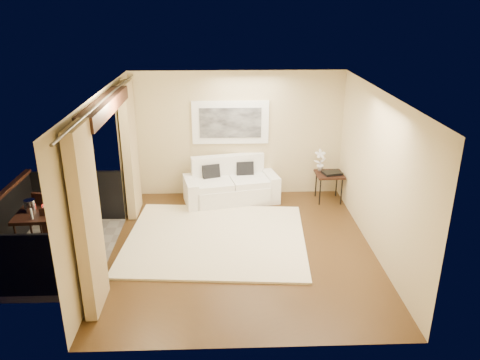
{
  "coord_description": "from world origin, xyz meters",
  "views": [
    {
      "loc": [
        -0.3,
        -7.17,
        4.07
      ],
      "look_at": [
        -0.02,
        0.58,
        1.05
      ],
      "focal_mm": 35.0,
      "sensor_mm": 36.0,
      "label": 1
    }
  ],
  "objects_px": {
    "balcony_chair_near": "(55,232)",
    "ice_bucket": "(30,206)",
    "sofa": "(230,186)",
    "side_table": "(329,176)",
    "orchid": "(320,160)",
    "balcony_chair_far": "(50,214)",
    "bistro_table": "(38,217)"
  },
  "relations": [
    {
      "from": "side_table",
      "to": "sofa",
      "type": "bearing_deg",
      "value": 177.58
    },
    {
      "from": "ice_bucket",
      "to": "side_table",
      "type": "bearing_deg",
      "value": 21.25
    },
    {
      "from": "sofa",
      "to": "side_table",
      "type": "xyz_separation_m",
      "value": [
        2.09,
        -0.09,
        0.23
      ]
    },
    {
      "from": "sofa",
      "to": "balcony_chair_near",
      "type": "xyz_separation_m",
      "value": [
        -2.88,
        -2.42,
        0.22
      ]
    },
    {
      "from": "balcony_chair_far",
      "to": "balcony_chair_near",
      "type": "height_order",
      "value": "balcony_chair_far"
    },
    {
      "from": "side_table",
      "to": "orchid",
      "type": "xyz_separation_m",
      "value": [
        -0.18,
        0.17,
        0.29
      ]
    },
    {
      "from": "side_table",
      "to": "balcony_chair_far",
      "type": "height_order",
      "value": "balcony_chair_far"
    },
    {
      "from": "bistro_table",
      "to": "balcony_chair_near",
      "type": "xyz_separation_m",
      "value": [
        0.3,
        -0.16,
        -0.19
      ]
    },
    {
      "from": "orchid",
      "to": "balcony_chair_near",
      "type": "relative_size",
      "value": 0.5
    },
    {
      "from": "orchid",
      "to": "side_table",
      "type": "bearing_deg",
      "value": -43.98
    },
    {
      "from": "sofa",
      "to": "ice_bucket",
      "type": "bearing_deg",
      "value": -158.49
    },
    {
      "from": "ice_bucket",
      "to": "bistro_table",
      "type": "bearing_deg",
      "value": -28.86
    },
    {
      "from": "balcony_chair_far",
      "to": "ice_bucket",
      "type": "xyz_separation_m",
      "value": [
        -0.16,
        -0.34,
        0.33
      ]
    },
    {
      "from": "bistro_table",
      "to": "balcony_chair_near",
      "type": "height_order",
      "value": "balcony_chair_near"
    },
    {
      "from": "bistro_table",
      "to": "balcony_chair_near",
      "type": "bearing_deg",
      "value": -28.17
    },
    {
      "from": "sofa",
      "to": "orchid",
      "type": "distance_m",
      "value": 1.99
    },
    {
      "from": "orchid",
      "to": "balcony_chair_far",
      "type": "bearing_deg",
      "value": -159.12
    },
    {
      "from": "side_table",
      "to": "balcony_chair_far",
      "type": "bearing_deg",
      "value": -161.45
    },
    {
      "from": "ice_bucket",
      "to": "balcony_chair_far",
      "type": "bearing_deg",
      "value": 65.01
    },
    {
      "from": "sofa",
      "to": "side_table",
      "type": "distance_m",
      "value": 2.11
    },
    {
      "from": "sofa",
      "to": "balcony_chair_near",
      "type": "bearing_deg",
      "value": -151.92
    },
    {
      "from": "balcony_chair_far",
      "to": "balcony_chair_near",
      "type": "relative_size",
      "value": 1.07
    },
    {
      "from": "balcony_chair_far",
      "to": "bistro_table",
      "type": "bearing_deg",
      "value": 104.23
    },
    {
      "from": "bistro_table",
      "to": "ice_bucket",
      "type": "distance_m",
      "value": 0.24
    },
    {
      "from": "side_table",
      "to": "balcony_chair_far",
      "type": "xyz_separation_m",
      "value": [
        -5.24,
        -1.76,
        0.03
      ]
    },
    {
      "from": "balcony_chair_near",
      "to": "ice_bucket",
      "type": "distance_m",
      "value": 0.61
    },
    {
      "from": "side_table",
      "to": "ice_bucket",
      "type": "bearing_deg",
      "value": -158.75
    },
    {
      "from": "sofa",
      "to": "orchid",
      "type": "xyz_separation_m",
      "value": [
        1.92,
        0.08,
        0.52
      ]
    },
    {
      "from": "orchid",
      "to": "balcony_chair_far",
      "type": "relative_size",
      "value": 0.47
    },
    {
      "from": "orchid",
      "to": "balcony_chair_near",
      "type": "distance_m",
      "value": 5.42
    },
    {
      "from": "bistro_table",
      "to": "sofa",
      "type": "bearing_deg",
      "value": 35.49
    },
    {
      "from": "balcony_chair_near",
      "to": "ice_bucket",
      "type": "bearing_deg",
      "value": 140.2
    }
  ]
}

